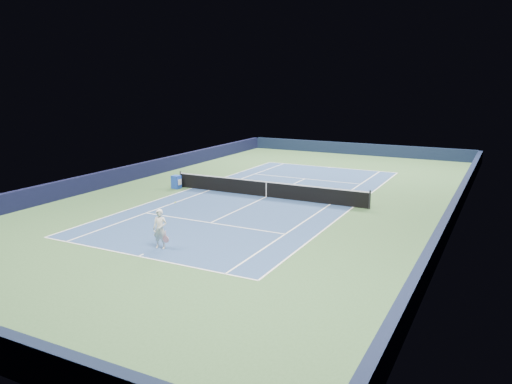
% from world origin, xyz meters
% --- Properties ---
extents(ground, '(40.00, 40.00, 0.00)m').
position_xyz_m(ground, '(0.00, 0.00, 0.00)').
color(ground, '#33552E').
rests_on(ground, ground).
extents(wall_far, '(22.00, 0.35, 1.10)m').
position_xyz_m(wall_far, '(0.00, 19.82, 0.55)').
color(wall_far, black).
rests_on(wall_far, ground).
extents(wall_right, '(0.35, 40.00, 1.10)m').
position_xyz_m(wall_right, '(10.82, 0.00, 0.55)').
color(wall_right, black).
rests_on(wall_right, ground).
extents(wall_left, '(0.35, 40.00, 1.10)m').
position_xyz_m(wall_left, '(-10.82, 0.00, 0.55)').
color(wall_left, black).
rests_on(wall_left, ground).
extents(court_surface, '(10.97, 23.77, 0.01)m').
position_xyz_m(court_surface, '(0.00, 0.00, 0.00)').
color(court_surface, navy).
rests_on(court_surface, ground).
extents(baseline_far, '(10.97, 0.08, 0.00)m').
position_xyz_m(baseline_far, '(0.00, 11.88, 0.01)').
color(baseline_far, white).
rests_on(baseline_far, ground).
extents(baseline_near, '(10.97, 0.08, 0.00)m').
position_xyz_m(baseline_near, '(0.00, -11.88, 0.01)').
color(baseline_near, white).
rests_on(baseline_near, ground).
extents(sideline_doubles_right, '(0.08, 23.77, 0.00)m').
position_xyz_m(sideline_doubles_right, '(5.49, 0.00, 0.01)').
color(sideline_doubles_right, white).
rests_on(sideline_doubles_right, ground).
extents(sideline_doubles_left, '(0.08, 23.77, 0.00)m').
position_xyz_m(sideline_doubles_left, '(-5.49, 0.00, 0.01)').
color(sideline_doubles_left, white).
rests_on(sideline_doubles_left, ground).
extents(sideline_singles_right, '(0.08, 23.77, 0.00)m').
position_xyz_m(sideline_singles_right, '(4.12, 0.00, 0.01)').
color(sideline_singles_right, white).
rests_on(sideline_singles_right, ground).
extents(sideline_singles_left, '(0.08, 23.77, 0.00)m').
position_xyz_m(sideline_singles_left, '(-4.12, 0.00, 0.01)').
color(sideline_singles_left, white).
rests_on(sideline_singles_left, ground).
extents(service_line_far, '(8.23, 0.08, 0.00)m').
position_xyz_m(service_line_far, '(0.00, 6.40, 0.01)').
color(service_line_far, white).
rests_on(service_line_far, ground).
extents(service_line_near, '(8.23, 0.08, 0.00)m').
position_xyz_m(service_line_near, '(0.00, -6.40, 0.01)').
color(service_line_near, white).
rests_on(service_line_near, ground).
extents(center_service_line, '(0.08, 12.80, 0.00)m').
position_xyz_m(center_service_line, '(0.00, 0.00, 0.01)').
color(center_service_line, white).
rests_on(center_service_line, ground).
extents(center_mark_far, '(0.08, 0.30, 0.00)m').
position_xyz_m(center_mark_far, '(0.00, 11.73, 0.01)').
color(center_mark_far, white).
rests_on(center_mark_far, ground).
extents(center_mark_near, '(0.08, 0.30, 0.00)m').
position_xyz_m(center_mark_near, '(0.00, -11.73, 0.01)').
color(center_mark_near, white).
rests_on(center_mark_near, ground).
extents(tennis_net, '(12.90, 0.10, 1.07)m').
position_xyz_m(tennis_net, '(0.00, 0.00, 0.50)').
color(tennis_net, black).
rests_on(tennis_net, ground).
extents(sponsor_cube, '(0.59, 0.52, 0.86)m').
position_xyz_m(sponsor_cube, '(-6.40, -0.49, 0.43)').
color(sponsor_cube, '#1D41AF').
rests_on(sponsor_cube, ground).
extents(tennis_player, '(0.82, 1.31, 1.84)m').
position_xyz_m(tennis_player, '(0.18, -10.64, 0.86)').
color(tennis_player, silver).
rests_on(tennis_player, ground).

